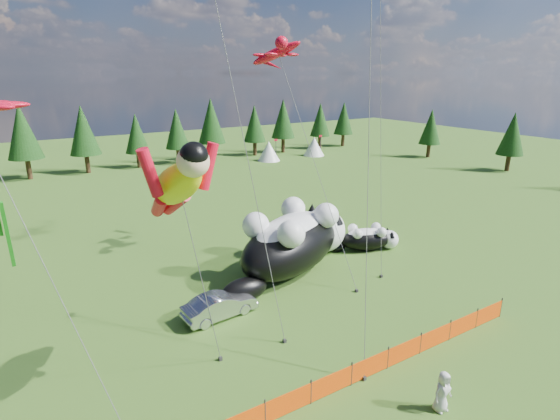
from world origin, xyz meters
The scene contains 10 objects.
ground centered at (0.00, 0.00, 0.00)m, with size 160.00×160.00×0.00m, color #183B0A.
safety_fence centered at (0.00, -3.00, 0.50)m, with size 22.06×0.06×1.10m.
tree_line centered at (0.00, 45.00, 4.00)m, with size 90.00×4.00×8.00m, color black, non-canonical shape.
festival_tents centered at (11.00, 40.00, 1.40)m, with size 50.00×3.20×2.80m, color white, non-canonical shape.
cat_large centered at (5.20, 7.49, 2.00)m, with size 11.07×7.26×4.22m.
cat_small centered at (11.42, 7.41, 0.86)m, with size 4.81×3.03×1.81m.
car centered at (-1.38, 4.59, 0.65)m, with size 1.37×3.92×1.29m, color silver.
spectator_e centered at (2.98, -5.80, 0.82)m, with size 0.80×0.52×1.64m, color silver.
superhero_kite centered at (-4.45, 0.69, 8.31)m, with size 4.18×4.53×10.36m.
gecko_kite centered at (6.13, 11.40, 13.31)m, with size 4.91×11.48×15.66m.
Camera 1 is at (-9.15, -14.09, 12.09)m, focal length 28.00 mm.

